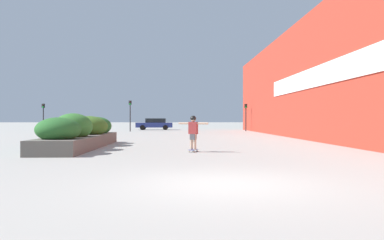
# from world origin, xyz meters

# --- Properties ---
(ground_plane) EXTENTS (300.00, 300.00, 0.00)m
(ground_plane) POSITION_xyz_m (0.00, 0.00, 0.00)
(ground_plane) COLOR #A3A099
(building_wall_right) EXTENTS (0.67, 45.00, 8.04)m
(building_wall_right) POSITION_xyz_m (7.44, 16.94, 4.02)
(building_wall_right) COLOR #B23323
(building_wall_right) RESTS_ON ground_plane
(planter_box) EXTENTS (1.92, 9.09, 1.60)m
(planter_box) POSITION_xyz_m (-5.56, 10.10, 0.68)
(planter_box) COLOR #605B54
(planter_box) RESTS_ON ground_plane
(skateboard) EXTENTS (0.45, 0.62, 0.10)m
(skateboard) POSITION_xyz_m (-0.37, 7.63, 0.07)
(skateboard) COLOR navy
(skateboard) RESTS_ON ground_plane
(skateboarder) EXTENTS (1.21, 0.65, 1.40)m
(skateboarder) POSITION_xyz_m (-0.37, 7.63, 0.94)
(skateboarder) COLOR tan
(skateboarder) RESTS_ON skateboard
(car_leftmost) EXTENTS (4.54, 1.90, 1.44)m
(car_leftmost) POSITION_xyz_m (-4.03, 39.41, 0.75)
(car_leftmost) COLOR navy
(car_leftmost) RESTS_ON ground_plane
(car_center_left) EXTENTS (4.54, 2.04, 1.38)m
(car_center_left) POSITION_xyz_m (-14.22, 40.44, 0.73)
(car_center_left) COLOR black
(car_center_left) RESTS_ON ground_plane
(traffic_light_left) EXTENTS (0.28, 0.30, 3.37)m
(traffic_light_left) POSITION_xyz_m (-6.32, 33.38, 2.31)
(traffic_light_left) COLOR black
(traffic_light_left) RESTS_ON ground_plane
(traffic_light_right) EXTENTS (0.28, 0.30, 3.06)m
(traffic_light_right) POSITION_xyz_m (6.51, 33.90, 2.11)
(traffic_light_right) COLOR black
(traffic_light_right) RESTS_ON ground_plane
(traffic_light_far_left) EXTENTS (0.28, 0.30, 3.06)m
(traffic_light_far_left) POSITION_xyz_m (-15.95, 34.07, 2.11)
(traffic_light_far_left) COLOR black
(traffic_light_far_left) RESTS_ON ground_plane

